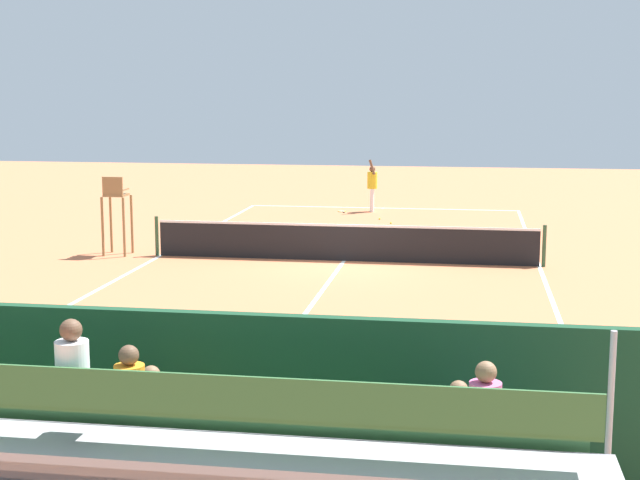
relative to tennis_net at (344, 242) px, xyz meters
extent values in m
plane|color=#CC7047|center=(0.00, 0.00, -0.50)|extent=(60.00, 60.00, 0.00)
cube|color=white|center=(0.00, -11.00, -0.50)|extent=(10.00, 0.10, 0.01)
cube|color=white|center=(0.00, 11.00, -0.50)|extent=(10.00, 0.10, 0.01)
cube|color=white|center=(-5.00, 0.00, -0.50)|extent=(0.10, 22.00, 0.01)
cube|color=white|center=(5.00, 0.00, -0.50)|extent=(0.10, 22.00, 0.01)
cube|color=white|center=(0.00, -6.05, -0.50)|extent=(7.50, 0.10, 0.01)
cube|color=white|center=(0.00, 6.05, -0.50)|extent=(7.50, 0.10, 0.01)
cube|color=white|center=(0.00, 0.00, -0.50)|extent=(0.10, 12.10, 0.01)
cube|color=white|center=(0.00, -11.00, -0.50)|extent=(0.10, 0.30, 0.01)
cube|color=black|center=(0.00, 0.00, -0.05)|extent=(10.00, 0.02, 0.91)
cube|color=white|center=(0.00, 0.00, 0.44)|extent=(10.00, 0.04, 0.06)
cylinder|color=#2D5133|center=(-5.10, 0.00, 0.03)|extent=(0.10, 0.10, 1.07)
cylinder|color=#2D5133|center=(5.10, 0.00, 0.03)|extent=(0.10, 0.10, 1.07)
cube|color=#194228|center=(0.00, 14.00, 0.50)|extent=(18.00, 0.16, 2.00)
cube|color=#B2B2B7|center=(0.00, 14.35, -0.28)|extent=(9.00, 0.10, 0.45)
cube|color=#B2B2B7|center=(0.00, 14.70, -0.09)|extent=(9.00, 0.80, 0.08)
cube|color=#B2B2B7|center=(0.00, 14.32, -0.28)|extent=(9.00, 0.04, 0.45)
cube|color=#386B38|center=(0.00, 14.80, 0.33)|extent=(8.60, 0.36, 0.04)
cube|color=#386B38|center=(0.00, 14.98, 0.53)|extent=(8.60, 0.03, 0.36)
cube|color=#B2B2B7|center=(0.00, 15.50, 0.36)|extent=(9.00, 0.80, 0.08)
cube|color=#B2B2B7|center=(0.00, 15.12, 0.17)|extent=(9.00, 0.04, 0.45)
cube|color=#386B38|center=(0.00, 15.60, 0.78)|extent=(8.60, 0.36, 0.04)
cube|color=#386B38|center=(0.00, 15.78, 0.98)|extent=(8.60, 0.03, 0.36)
cube|color=#B2B2B7|center=(0.00, 16.30, 0.81)|extent=(9.00, 0.80, 0.08)
cube|color=#B2B2B7|center=(0.00, 15.92, 0.62)|extent=(9.00, 0.04, 0.45)
cube|color=#386B38|center=(0.00, 16.40, 1.23)|extent=(8.60, 0.36, 0.04)
cube|color=#386B38|center=(0.00, 16.58, 1.43)|extent=(8.60, 0.03, 0.36)
cylinder|color=#B2B2B7|center=(-4.50, 15.50, 0.67)|extent=(0.06, 0.06, 2.35)
cube|color=#2D2D33|center=(0.09, 14.63, 0.37)|extent=(0.32, 0.40, 0.12)
cylinder|color=orange|center=(0.09, 14.75, 0.65)|extent=(0.30, 0.30, 0.45)
sphere|color=#8C6647|center=(0.09, 14.75, 0.98)|extent=(0.20, 0.20, 0.20)
cube|color=#2D2D33|center=(-3.14, 14.63, 0.37)|extent=(0.32, 0.40, 0.12)
cylinder|color=blue|center=(-3.14, 14.75, 0.65)|extent=(0.30, 0.30, 0.45)
sphere|color=#8C6647|center=(-3.14, 14.75, 0.98)|extent=(0.20, 0.20, 0.20)
cube|color=#2D2D33|center=(0.03, 15.43, 0.82)|extent=(0.32, 0.40, 0.12)
cylinder|color=orange|center=(0.03, 15.55, 1.10)|extent=(0.30, 0.30, 0.45)
sphere|color=brown|center=(0.03, 15.55, 1.43)|extent=(0.20, 0.20, 0.20)
cube|color=#2D2D33|center=(-3.38, 15.43, 0.82)|extent=(0.32, 0.40, 0.12)
cylinder|color=pink|center=(-3.38, 15.55, 1.10)|extent=(0.30, 0.30, 0.45)
sphere|color=#8C6647|center=(-3.38, 15.55, 1.43)|extent=(0.20, 0.20, 0.20)
cube|color=#2D2D33|center=(0.25, 16.23, 1.27)|extent=(0.32, 0.40, 0.12)
cylinder|color=white|center=(0.25, 16.35, 1.55)|extent=(0.30, 0.30, 0.45)
sphere|color=brown|center=(0.25, 16.35, 1.88)|extent=(0.20, 0.20, 0.20)
cylinder|color=olive|center=(5.90, -0.28, 0.30)|extent=(0.07, 0.07, 1.60)
cylinder|color=olive|center=(6.50, -0.28, 0.30)|extent=(0.07, 0.07, 1.60)
cylinder|color=olive|center=(5.90, 0.32, 0.30)|extent=(0.07, 0.07, 1.60)
cylinder|color=olive|center=(6.50, 0.32, 0.30)|extent=(0.07, 0.07, 1.60)
cube|color=olive|center=(6.20, 0.02, 1.13)|extent=(0.56, 0.56, 0.06)
cube|color=olive|center=(6.20, 0.26, 1.40)|extent=(0.56, 0.06, 0.48)
cube|color=olive|center=(5.94, 0.02, 1.28)|extent=(0.04, 0.48, 0.04)
cube|color=olive|center=(6.46, 0.02, 1.28)|extent=(0.04, 0.48, 0.04)
cube|color=#33383D|center=(-3.22, 13.20, -0.05)|extent=(1.80, 0.40, 0.05)
cylinder|color=#33383D|center=(-3.97, 13.20, -0.28)|extent=(0.06, 0.06, 0.45)
cylinder|color=#33383D|center=(-2.47, 13.20, -0.28)|extent=(0.06, 0.06, 0.45)
cube|color=#33383D|center=(-3.22, 13.38, 0.25)|extent=(1.80, 0.04, 0.36)
cube|color=black|center=(-1.25, 13.40, -0.32)|extent=(0.90, 0.36, 0.36)
cylinder|color=white|center=(0.31, -10.03, -0.08)|extent=(0.14, 0.14, 0.85)
cylinder|color=white|center=(0.30, -9.81, -0.08)|extent=(0.14, 0.14, 0.85)
cylinder|color=yellow|center=(0.30, -9.92, 0.65)|extent=(0.38, 0.38, 0.60)
sphere|color=brown|center=(0.30, -9.92, 1.06)|extent=(0.22, 0.22, 0.22)
cylinder|color=brown|center=(0.29, -9.70, 1.15)|extent=(0.25, 0.10, 0.55)
cylinder|color=brown|center=(0.31, -10.14, 0.68)|extent=(0.09, 0.09, 0.50)
cylinder|color=black|center=(1.29, -9.50, -0.49)|extent=(0.13, 0.27, 0.03)
torus|color=#D8CC4C|center=(1.39, -9.76, -0.49)|extent=(0.39, 0.39, 0.02)
cylinder|color=white|center=(1.39, -9.76, -0.49)|extent=(0.25, 0.25, 0.00)
sphere|color=#CCDB33|center=(-0.64, -6.90, -0.47)|extent=(0.07, 0.07, 0.07)
sphere|color=#CCDB33|center=(-0.17, -7.88, -0.47)|extent=(0.07, 0.07, 0.07)
camera|label=1|loc=(-3.19, 23.92, 3.99)|focal=52.60mm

